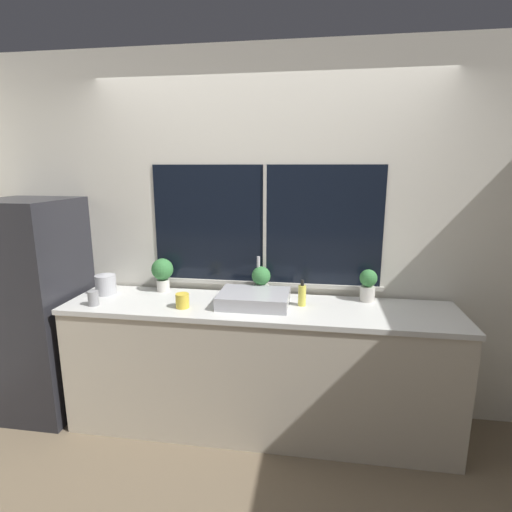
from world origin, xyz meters
TOP-DOWN VIEW (x-y plane):
  - ground_plane at (0.00, 0.00)m, footprint 14.00×14.00m
  - wall_back at (0.00, 0.64)m, footprint 8.00×0.09m
  - wall_left at (-2.30, 1.50)m, footprint 0.06×7.00m
  - counter at (0.00, 0.29)m, footprint 2.70×0.60m
  - refrigerator at (-1.71, 0.32)m, footprint 0.62×0.72m
  - sink at (-0.03, 0.30)m, footprint 0.48×0.41m
  - potted_plant_left at (-0.77, 0.50)m, footprint 0.16×0.16m
  - potted_plant_center at (-0.01, 0.50)m, footprint 0.14×0.14m
  - potted_plant_right at (0.75, 0.50)m, footprint 0.12×0.12m
  - soap_bottle at (0.30, 0.34)m, footprint 0.05×0.05m
  - mug_grey at (-1.12, 0.12)m, footprint 0.07×0.07m
  - mug_yellow at (-0.50, 0.17)m, footprint 0.09×0.09m
  - kettle at (-1.17, 0.37)m, footprint 0.15×0.15m

SIDE VIEW (x-z plane):
  - ground_plane at x=0.00m, z-range 0.00..0.00m
  - counter at x=0.00m, z-range 0.00..0.93m
  - refrigerator at x=-1.71m, z-range 0.00..1.64m
  - sink at x=-0.03m, z-range 0.83..1.13m
  - mug_yellow at x=-0.50m, z-range 0.93..1.03m
  - mug_grey at x=-1.12m, z-range 0.93..1.04m
  - soap_bottle at x=0.30m, z-range 0.92..1.10m
  - kettle at x=-1.17m, z-range 0.93..1.09m
  - potted_plant_center at x=-0.01m, z-range 0.94..1.16m
  - potted_plant_right at x=0.75m, z-range 0.94..1.17m
  - potted_plant_left at x=-0.77m, z-range 0.96..1.21m
  - wall_left at x=-2.30m, z-range 0.00..2.70m
  - wall_back at x=0.00m, z-range 0.00..2.70m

